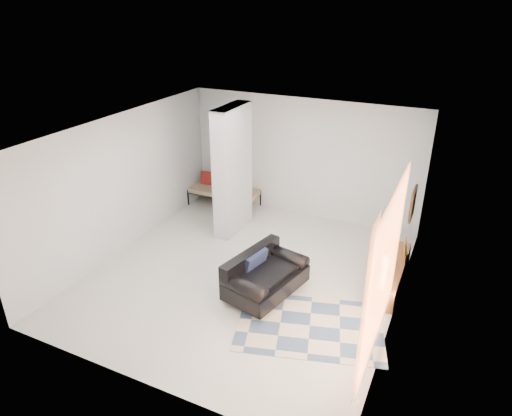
% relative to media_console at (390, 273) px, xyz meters
% --- Properties ---
extents(floor, '(6.00, 6.00, 0.00)m').
position_rel_media_console_xyz_m(floor, '(-2.52, -0.90, -0.20)').
color(floor, silver).
rests_on(floor, ground).
extents(ceiling, '(6.00, 6.00, 0.00)m').
position_rel_media_console_xyz_m(ceiling, '(-2.52, -0.90, 2.60)').
color(ceiling, white).
rests_on(ceiling, wall_back).
extents(wall_back, '(6.00, 0.00, 6.00)m').
position_rel_media_console_xyz_m(wall_back, '(-2.52, 2.10, 1.20)').
color(wall_back, silver).
rests_on(wall_back, ground).
extents(wall_front, '(6.00, 0.00, 6.00)m').
position_rel_media_console_xyz_m(wall_front, '(-2.52, -3.90, 1.20)').
color(wall_front, silver).
rests_on(wall_front, ground).
extents(wall_left, '(0.00, 6.00, 6.00)m').
position_rel_media_console_xyz_m(wall_left, '(-5.27, -0.90, 1.20)').
color(wall_left, silver).
rests_on(wall_left, ground).
extents(wall_right, '(0.00, 6.00, 6.00)m').
position_rel_media_console_xyz_m(wall_right, '(0.23, -0.90, 1.20)').
color(wall_right, silver).
rests_on(wall_right, ground).
extents(partition_column, '(0.35, 1.20, 2.80)m').
position_rel_media_console_xyz_m(partition_column, '(-3.62, 0.70, 1.20)').
color(partition_column, silver).
rests_on(partition_column, floor).
extents(hallway_door, '(0.85, 0.06, 2.04)m').
position_rel_media_console_xyz_m(hallway_door, '(-4.62, 2.06, 0.82)').
color(hallway_door, silver).
rests_on(hallway_door, floor).
extents(curtain, '(0.00, 2.55, 2.55)m').
position_rel_media_console_xyz_m(curtain, '(0.15, -2.05, 1.25)').
color(curtain, '#FF8743').
rests_on(curtain, wall_right).
extents(wall_art, '(0.04, 0.45, 0.55)m').
position_rel_media_console_xyz_m(wall_art, '(0.20, -0.00, 1.45)').
color(wall_art, '#38200F').
rests_on(wall_art, wall_right).
extents(media_console, '(0.45, 1.89, 0.80)m').
position_rel_media_console_xyz_m(media_console, '(0.00, 0.00, 0.00)').
color(media_console, brown).
rests_on(media_console, floor).
extents(loveseat, '(1.20, 1.67, 0.76)m').
position_rel_media_console_xyz_m(loveseat, '(-1.98, -1.29, 0.15)').
color(loveseat, silver).
rests_on(loveseat, floor).
extents(daybed, '(1.74, 0.77, 0.77)m').
position_rel_media_console_xyz_m(daybed, '(-4.45, 1.72, 0.21)').
color(daybed, black).
rests_on(daybed, floor).
extents(area_rug, '(2.65, 2.13, 0.01)m').
position_rel_media_console_xyz_m(area_rug, '(-0.92, -1.80, -0.20)').
color(area_rug, beige).
rests_on(area_rug, floor).
extents(cylinder_lamp, '(0.11, 0.11, 0.60)m').
position_rel_media_console_xyz_m(cylinder_lamp, '(-0.02, -0.82, 0.50)').
color(cylinder_lamp, white).
rests_on(cylinder_lamp, media_console).
extents(bronze_figurine, '(0.12, 0.12, 0.23)m').
position_rel_media_console_xyz_m(bronze_figurine, '(-0.05, 0.59, 0.31)').
color(bronze_figurine, black).
rests_on(bronze_figurine, media_console).
extents(vase, '(0.23, 0.23, 0.22)m').
position_rel_media_console_xyz_m(vase, '(-0.05, -0.05, 0.31)').
color(vase, white).
rests_on(vase, media_console).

